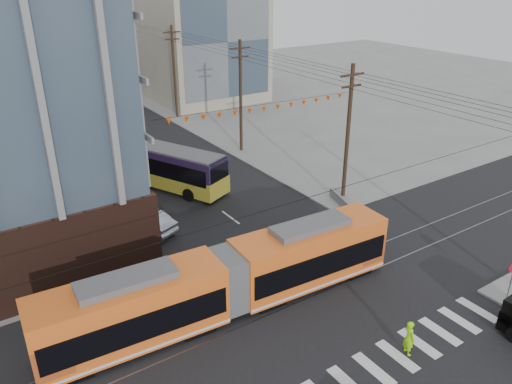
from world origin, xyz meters
TOP-DOWN VIEW (x-y plane):
  - ground at (0.00, 0.00)m, footprint 160.00×160.00m
  - bg_bldg_ne_near at (16.00, 48.00)m, footprint 14.00×14.00m
  - bg_bldg_ne_far at (18.00, 68.00)m, footprint 16.00×16.00m
  - utility_pole_far at (8.50, 56.00)m, footprint 0.30×0.30m
  - streetcar at (-5.79, 4.54)m, footprint 20.09×3.97m
  - city_bus at (-1.79, 22.75)m, footprint 7.77×12.70m
  - parked_car_silver at (-6.01, 15.49)m, footprint 3.20×4.98m
  - parked_car_white at (-5.38, 17.62)m, footprint 2.59×5.24m
  - parked_car_grey at (-5.14, 25.71)m, footprint 3.27×5.29m
  - pedestrian at (-0.26, -3.11)m, footprint 0.62×0.78m
  - stop_sign at (7.73, -3.37)m, footprint 0.95×0.95m
  - jersey_barrier at (8.30, 10.55)m, footprint 2.08×4.24m

SIDE VIEW (x-z plane):
  - ground at x=0.00m, z-range 0.00..0.00m
  - jersey_barrier at x=8.30m, z-range 0.00..0.83m
  - parked_car_grey at x=-5.14m, z-range 0.00..1.37m
  - parked_car_white at x=-5.38m, z-range 0.00..1.46m
  - parked_car_silver at x=-6.01m, z-range 0.00..1.55m
  - pedestrian at x=-0.26m, z-range 0.00..1.89m
  - stop_sign at x=7.73m, z-range 0.00..2.36m
  - city_bus at x=-1.79m, z-range 0.00..3.60m
  - streetcar at x=-5.79m, z-range 0.00..3.85m
  - utility_pole_far at x=8.50m, z-range 0.00..11.00m
  - bg_bldg_ne_far at x=18.00m, z-range 0.00..14.00m
  - bg_bldg_ne_near at x=16.00m, z-range 0.00..16.00m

